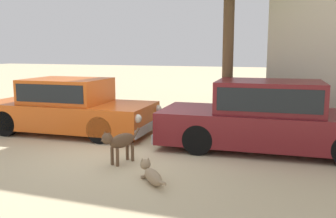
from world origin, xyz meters
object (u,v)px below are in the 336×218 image
parked_sedan_nearest (69,106)px  stray_dog_tan (119,141)px  stray_dog_spotted (151,174)px  parked_sedan_second (270,116)px

parked_sedan_nearest → stray_dog_tan: parked_sedan_nearest is taller
stray_dog_spotted → stray_dog_tan: stray_dog_tan is taller
parked_sedan_nearest → parked_sedan_second: (4.99, -0.01, 0.04)m
parked_sedan_nearest → stray_dog_spotted: size_ratio=5.76×
stray_dog_spotted → stray_dog_tan: size_ratio=0.79×
stray_dog_spotted → parked_sedan_nearest: bearing=9.0°
parked_sedan_second → stray_dog_tan: (-2.54, -1.97, -0.29)m
parked_sedan_second → stray_dog_tan: 3.23m
parked_sedan_nearest → parked_sedan_second: size_ratio=0.93×
parked_sedan_second → stray_dog_spotted: parked_sedan_second is taller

